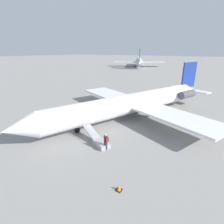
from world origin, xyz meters
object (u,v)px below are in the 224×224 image
Objects in this scene: airplane_far_center at (139,61)px; boarding_stairs at (99,141)px; airplane_main at (136,102)px; passenger at (106,141)px.

airplane_far_center reaches higher than boarding_stairs.
airplane_main is 9.77m from boarding_stairs.
airplane_main reaches higher than boarding_stairs.
passenger is at bearing 177.38° from airplane_far_center.
airplane_main is 10.18m from passenger.
boarding_stairs is at bearing 2.68° from passenger.
airplane_far_center reaches higher than passenger.
airplane_main is at bearing -59.33° from passenger.
passenger is (9.95, 1.77, -1.21)m from airplane_main.
boarding_stairs is at bearing 24.24° from airplane_main.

